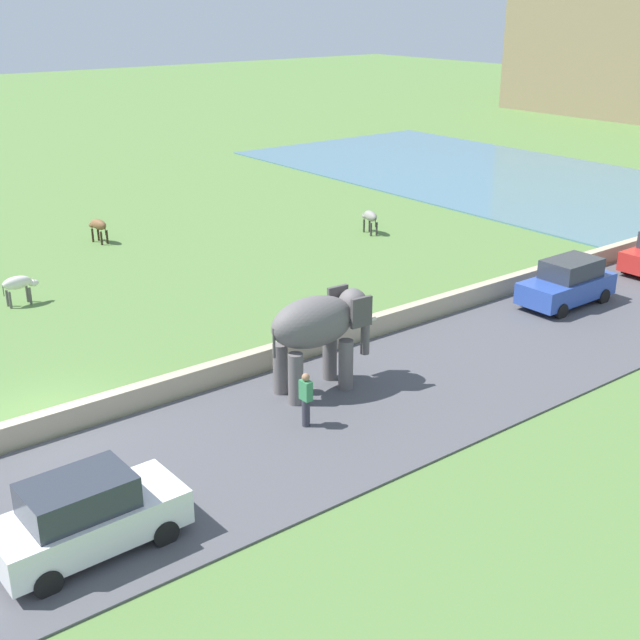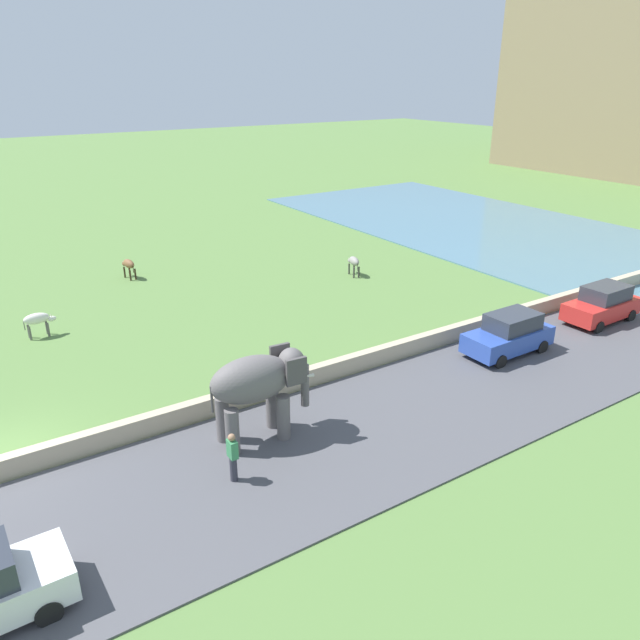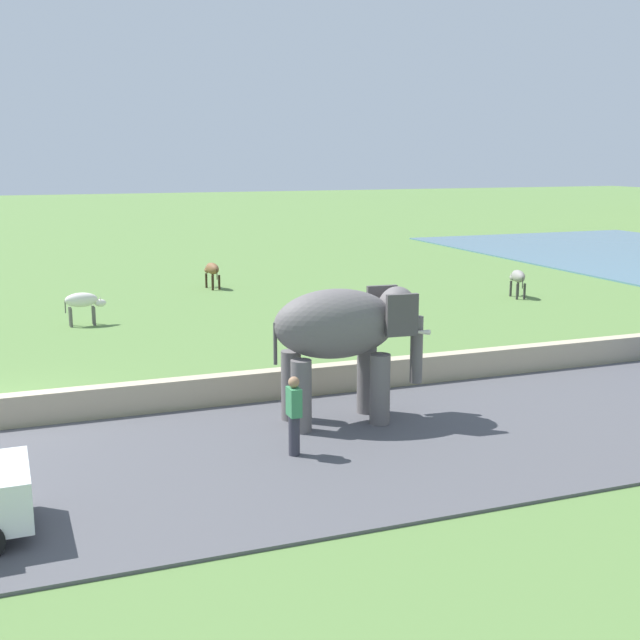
{
  "view_description": "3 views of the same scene",
  "coord_description": "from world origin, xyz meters",
  "px_view_note": "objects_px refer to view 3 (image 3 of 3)",
  "views": [
    {
      "loc": [
        21.15,
        -6.56,
        11.02
      ],
      "look_at": [
        2.22,
        8.21,
        1.64
      ],
      "focal_mm": 46.79,
      "sensor_mm": 36.0,
      "label": 1
    },
    {
      "loc": [
        18.76,
        -0.43,
        11.13
      ],
      "look_at": [
        -0.75,
        12.31,
        1.64
      ],
      "focal_mm": 34.15,
      "sensor_mm": 36.0,
      "label": 2
    },
    {
      "loc": [
        19.19,
        0.72,
        5.76
      ],
      "look_at": [
        -1.7,
        8.59,
        1.23
      ],
      "focal_mm": 45.64,
      "sensor_mm": 36.0,
      "label": 3
    }
  ],
  "objects_px": {
    "elephant": "(345,332)",
    "cow_grey": "(518,278)",
    "cow_brown": "(212,270)",
    "cow_white": "(83,302)",
    "person_beside_elephant": "(294,415)"
  },
  "relations": [
    {
      "from": "elephant",
      "to": "cow_grey",
      "type": "distance_m",
      "value": 17.79
    },
    {
      "from": "cow_brown",
      "to": "cow_white",
      "type": "bearing_deg",
      "value": -43.88
    },
    {
      "from": "elephant",
      "to": "cow_white",
      "type": "distance_m",
      "value": 13.63
    },
    {
      "from": "person_beside_elephant",
      "to": "cow_white",
      "type": "relative_size",
      "value": 1.17
    },
    {
      "from": "elephant",
      "to": "person_beside_elephant",
      "type": "distance_m",
      "value": 2.62
    },
    {
      "from": "elephant",
      "to": "cow_grey",
      "type": "height_order",
      "value": "elephant"
    },
    {
      "from": "person_beside_elephant",
      "to": "cow_white",
      "type": "height_order",
      "value": "person_beside_elephant"
    },
    {
      "from": "elephant",
      "to": "cow_grey",
      "type": "relative_size",
      "value": 2.47
    },
    {
      "from": "cow_grey",
      "to": "cow_white",
      "type": "bearing_deg",
      "value": -91.62
    },
    {
      "from": "person_beside_elephant",
      "to": "cow_grey",
      "type": "distance_m",
      "value": 20.1
    },
    {
      "from": "cow_white",
      "to": "cow_brown",
      "type": "relative_size",
      "value": 0.98
    },
    {
      "from": "cow_white",
      "to": "person_beside_elephant",
      "type": "bearing_deg",
      "value": 10.76
    },
    {
      "from": "elephant",
      "to": "person_beside_elephant",
      "type": "bearing_deg",
      "value": -47.01
    },
    {
      "from": "elephant",
      "to": "cow_brown",
      "type": "bearing_deg",
      "value": 175.44
    },
    {
      "from": "elephant",
      "to": "cow_white",
      "type": "height_order",
      "value": "elephant"
    }
  ]
}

